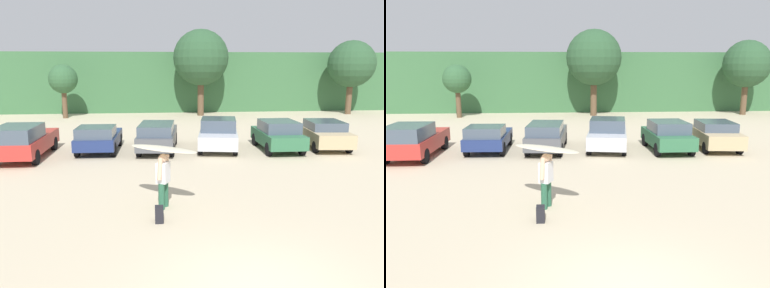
% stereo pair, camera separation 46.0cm
% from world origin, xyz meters
% --- Properties ---
extents(hillside_ridge, '(108.00, 12.00, 5.59)m').
position_xyz_m(hillside_ridge, '(0.00, 35.81, 2.80)').
color(hillside_ridge, '#38663D').
rests_on(hillside_ridge, ground_plane).
extents(tree_far_left, '(2.37, 2.37, 4.45)m').
position_xyz_m(tree_far_left, '(-9.41, 26.83, 3.20)').
color(tree_far_left, brown).
rests_on(tree_far_left, ground_plane).
extents(tree_left, '(4.80, 4.80, 7.44)m').
position_xyz_m(tree_left, '(2.18, 27.47, 5.01)').
color(tree_left, brown).
rests_on(tree_left, ground_plane).
extents(tree_far_right, '(4.14, 4.14, 6.58)m').
position_xyz_m(tree_far_right, '(15.75, 27.22, 4.48)').
color(tree_far_right, brown).
rests_on(tree_far_right, ground_plane).
extents(parked_car_red, '(2.02, 4.78, 1.69)m').
position_xyz_m(parked_car_red, '(-8.12, 12.07, 0.89)').
color(parked_car_red, '#B72D28').
rests_on(parked_car_red, ground_plane).
extents(parked_car_navy, '(2.06, 4.03, 1.41)m').
position_xyz_m(parked_car_navy, '(-4.80, 13.24, 0.74)').
color(parked_car_navy, navy).
rests_on(parked_car_navy, ground_plane).
extents(parked_car_dark_gray, '(2.26, 4.83, 1.51)m').
position_xyz_m(parked_car_dark_gray, '(-1.79, 13.23, 0.81)').
color(parked_car_dark_gray, '#4C4F54').
rests_on(parked_car_dark_gray, ground_plane).
extents(parked_car_silver, '(2.64, 4.51, 1.64)m').
position_xyz_m(parked_car_silver, '(1.42, 13.34, 0.82)').
color(parked_car_silver, silver).
rests_on(parked_car_silver, ground_plane).
extents(parked_car_forest_green, '(1.92, 3.93, 1.56)m').
position_xyz_m(parked_car_forest_green, '(4.48, 12.77, 0.83)').
color(parked_car_forest_green, '#2D6642').
rests_on(parked_car_forest_green, ground_plane).
extents(parked_car_tan, '(2.27, 4.45, 1.47)m').
position_xyz_m(parked_car_tan, '(7.17, 13.23, 0.77)').
color(parked_car_tan, tan).
rests_on(parked_car_tan, ground_plane).
extents(person_adult, '(0.47, 0.75, 1.73)m').
position_xyz_m(person_adult, '(-1.71, 4.89, 0.98)').
color(person_adult, '#26593F').
rests_on(person_adult, ground_plane).
extents(surfboard_cream, '(2.31, 1.91, 0.07)m').
position_xyz_m(surfboard_cream, '(-1.70, 4.89, 1.89)').
color(surfboard_cream, beige).
extents(backpack_dropped, '(0.24, 0.34, 0.45)m').
position_xyz_m(backpack_dropped, '(-1.86, 3.78, 0.22)').
color(backpack_dropped, black).
rests_on(backpack_dropped, ground_plane).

